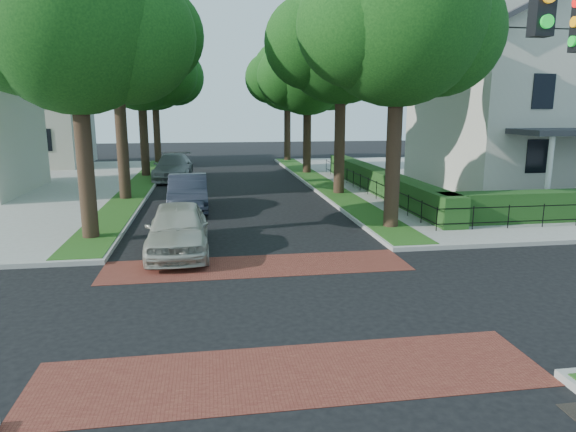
% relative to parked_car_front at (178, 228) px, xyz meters
% --- Properties ---
extents(ground, '(120.00, 120.00, 0.00)m').
position_rel_parked_car_front_xyz_m(ground, '(2.38, -5.00, -0.81)').
color(ground, black).
rests_on(ground, ground).
extents(sidewalk_ne, '(30.00, 30.00, 0.15)m').
position_rel_parked_car_front_xyz_m(sidewalk_ne, '(21.88, 14.00, -0.74)').
color(sidewalk_ne, gray).
rests_on(sidewalk_ne, ground).
extents(crosswalk_far, '(9.00, 2.20, 0.01)m').
position_rel_parked_car_front_xyz_m(crosswalk_far, '(2.38, -1.80, -0.81)').
color(crosswalk_far, maroon).
rests_on(crosswalk_far, ground).
extents(crosswalk_near, '(9.00, 2.20, 0.01)m').
position_rel_parked_car_front_xyz_m(crosswalk_near, '(2.38, -8.20, -0.81)').
color(crosswalk_near, maroon).
rests_on(crosswalk_near, ground).
extents(grass_strip_ne, '(1.60, 29.80, 0.02)m').
position_rel_parked_car_front_xyz_m(grass_strip_ne, '(7.78, 14.10, -0.65)').
color(grass_strip_ne, '#1C4914').
rests_on(grass_strip_ne, sidewalk_ne).
extents(grass_strip_nw, '(1.60, 29.80, 0.02)m').
position_rel_parked_car_front_xyz_m(grass_strip_nw, '(-3.02, 14.10, -0.65)').
color(grass_strip_nw, '#1C4914').
rests_on(grass_strip_nw, sidewalk_nw).
extents(tree_right_near, '(7.75, 6.67, 10.66)m').
position_rel_parked_car_front_xyz_m(tree_right_near, '(7.98, 2.24, 6.81)').
color(tree_right_near, black).
rests_on(tree_right_near, sidewalk_ne).
extents(tree_right_mid, '(8.25, 7.09, 11.22)m').
position_rel_parked_car_front_xyz_m(tree_right_mid, '(7.99, 10.25, 7.17)').
color(tree_right_mid, black).
rests_on(tree_right_mid, sidewalk_ne).
extents(tree_right_far, '(7.25, 6.23, 9.74)m').
position_rel_parked_car_front_xyz_m(tree_right_far, '(7.98, 19.22, 6.09)').
color(tree_right_far, black).
rests_on(tree_right_far, sidewalk_ne).
extents(tree_right_back, '(7.50, 6.45, 10.20)m').
position_rel_parked_car_front_xyz_m(tree_right_back, '(7.98, 28.23, 6.45)').
color(tree_right_back, black).
rests_on(tree_right_back, sidewalk_ne).
extents(tree_left_near, '(7.50, 6.45, 10.20)m').
position_rel_parked_car_front_xyz_m(tree_left_near, '(-3.02, 2.23, 6.45)').
color(tree_left_near, black).
rests_on(tree_left_near, sidewalk_nw).
extents(tree_left_mid, '(8.00, 6.88, 11.48)m').
position_rel_parked_car_front_xyz_m(tree_left_mid, '(-3.02, 10.24, 7.53)').
color(tree_left_mid, black).
rests_on(tree_left_mid, sidewalk_nw).
extents(tree_left_far, '(7.00, 6.02, 9.86)m').
position_rel_parked_car_front_xyz_m(tree_left_far, '(-3.03, 19.22, 6.31)').
color(tree_left_far, black).
rests_on(tree_left_far, sidewalk_nw).
extents(tree_left_back, '(7.75, 6.66, 10.44)m').
position_rel_parked_car_front_xyz_m(tree_left_back, '(-3.02, 28.24, 6.60)').
color(tree_left_back, black).
rests_on(tree_left_back, sidewalk_nw).
extents(hedge_main_road, '(1.00, 18.00, 1.20)m').
position_rel_parked_car_front_xyz_m(hedge_main_road, '(10.08, 10.00, -0.06)').
color(hedge_main_road, '#204217').
rests_on(hedge_main_road, sidewalk_ne).
extents(fence_main_road, '(0.06, 18.00, 0.90)m').
position_rel_parked_car_front_xyz_m(fence_main_road, '(9.28, 10.00, -0.21)').
color(fence_main_road, black).
rests_on(fence_main_road, sidewalk_ne).
extents(house_victorian, '(13.00, 13.05, 12.48)m').
position_rel_parked_car_front_xyz_m(house_victorian, '(19.88, 10.92, 5.21)').
color(house_victorian, beige).
rests_on(house_victorian, sidewalk_ne).
extents(house_left_far, '(10.00, 9.00, 10.14)m').
position_rel_parked_car_front_xyz_m(house_left_far, '(-13.12, 26.99, 4.23)').
color(house_left_far, beige).
rests_on(house_left_far, sidewalk_nw).
extents(parked_car_front, '(2.00, 4.80, 1.63)m').
position_rel_parked_car_front_xyz_m(parked_car_front, '(0.00, 0.00, 0.00)').
color(parked_car_front, '#B3B1A1').
rests_on(parked_car_front, ground).
extents(parked_car_middle, '(1.84, 4.95, 1.62)m').
position_rel_parked_car_front_xyz_m(parked_car_middle, '(0.08, 7.17, -0.00)').
color(parked_car_middle, '#202531').
rests_on(parked_car_middle, ground).
extents(parked_car_rear, '(2.48, 5.75, 1.65)m').
position_rel_parked_car_front_xyz_m(parked_car_rear, '(-1.22, 17.62, 0.01)').
color(parked_car_rear, gray).
rests_on(parked_car_rear, ground).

